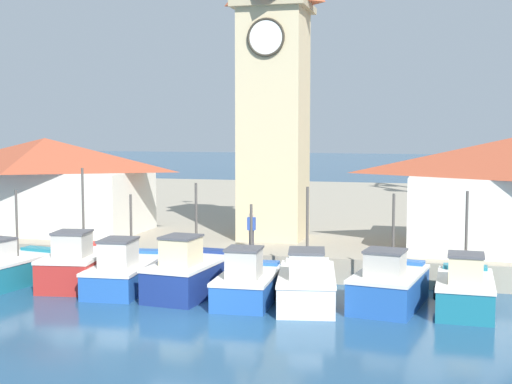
# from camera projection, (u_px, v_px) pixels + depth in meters

# --- Properties ---
(ground_plane) EXTENTS (300.00, 300.00, 0.00)m
(ground_plane) POSITION_uv_depth(u_px,v_px,m) (177.00, 326.00, 22.85)
(ground_plane) COLOR navy
(quay_wharf) EXTENTS (120.00, 40.00, 1.06)m
(quay_wharf) POSITION_uv_depth(u_px,v_px,m) (319.00, 212.00, 49.12)
(quay_wharf) COLOR #9E937F
(quay_wharf) RESTS_ON ground
(fishing_boat_far_left) EXTENTS (2.66, 4.58, 3.83)m
(fishing_boat_far_left) POSITION_uv_depth(u_px,v_px,m) (8.00, 268.00, 28.67)
(fishing_boat_far_left) COLOR #196B7F
(fishing_boat_far_left) RESTS_ON ground
(fishing_boat_left_outer) EXTENTS (2.74, 4.64, 4.70)m
(fishing_boat_left_outer) POSITION_uv_depth(u_px,v_px,m) (79.00, 265.00, 28.80)
(fishing_boat_left_outer) COLOR #AD2823
(fishing_boat_left_outer) RESTS_ON ground
(fishing_boat_left_inner) EXTENTS (2.40, 5.09, 3.68)m
(fishing_boat_left_inner) POSITION_uv_depth(u_px,v_px,m) (126.00, 271.00, 28.04)
(fishing_boat_left_inner) COLOR #2356A8
(fishing_boat_left_inner) RESTS_ON ground
(fishing_boat_mid_left) EXTENTS (2.49, 4.66, 4.22)m
(fishing_boat_mid_left) POSITION_uv_depth(u_px,v_px,m) (190.00, 273.00, 27.09)
(fishing_boat_mid_left) COLOR navy
(fishing_boat_mid_left) RESTS_ON ground
(fishing_boat_center) EXTENTS (2.18, 4.17, 3.52)m
(fishing_boat_center) POSITION_uv_depth(u_px,v_px,m) (248.00, 283.00, 26.00)
(fishing_boat_center) COLOR #2356A8
(fishing_boat_center) RESTS_ON ground
(fishing_boat_mid_right) EXTENTS (2.79, 4.96, 4.19)m
(fishing_boat_mid_right) POSITION_uv_depth(u_px,v_px,m) (307.00, 284.00, 25.64)
(fishing_boat_mid_right) COLOR silver
(fishing_boat_mid_right) RESTS_ON ground
(fishing_boat_right_inner) EXTENTS (2.76, 4.35, 3.99)m
(fishing_boat_right_inner) POSITION_uv_depth(u_px,v_px,m) (389.00, 285.00, 25.25)
(fishing_boat_right_inner) COLOR #2356A8
(fishing_boat_right_inner) RESTS_ON ground
(fishing_boat_right_outer) EXTENTS (2.08, 4.12, 4.13)m
(fishing_boat_right_outer) POSITION_uv_depth(u_px,v_px,m) (465.00, 290.00, 24.69)
(fishing_boat_right_outer) COLOR #196B7F
(fishing_boat_right_outer) RESTS_ON ground
(clock_tower) EXTENTS (3.44, 3.44, 15.15)m
(clock_tower) POSITION_uv_depth(u_px,v_px,m) (274.00, 87.00, 33.48)
(clock_tower) COLOR beige
(clock_tower) RESTS_ON quay_wharf
(warehouse_left) EXTENTS (10.32, 5.56, 4.75)m
(warehouse_left) POSITION_uv_depth(u_px,v_px,m) (46.00, 183.00, 36.32)
(warehouse_left) COLOR silver
(warehouse_left) RESTS_ON quay_wharf
(dock_worker_near_tower) EXTENTS (0.34, 0.22, 1.62)m
(dock_worker_near_tower) POSITION_uv_depth(u_px,v_px,m) (251.00, 230.00, 30.89)
(dock_worker_near_tower) COLOR #33333D
(dock_worker_near_tower) RESTS_ON quay_wharf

